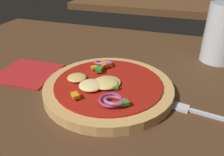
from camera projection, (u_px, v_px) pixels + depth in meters
The scene contains 6 objects.
dining_table at pixel (118, 115), 0.39m from camera, with size 1.10×0.86×0.03m.
pizza at pixel (108, 87), 0.42m from camera, with size 0.24×0.24×0.04m.
fork at pixel (209, 115), 0.36m from camera, with size 0.18×0.04×0.01m.
beer_glass at pixel (221, 37), 0.52m from camera, with size 0.08×0.08×0.13m.
napkin at pixel (28, 73), 0.49m from camera, with size 0.13×0.12×0.00m.
background_table at pixel (146, 1), 1.30m from camera, with size 0.72×0.54×0.03m.
Camera 1 is at (0.09, -0.30, 0.26)m, focal length 36.37 mm.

